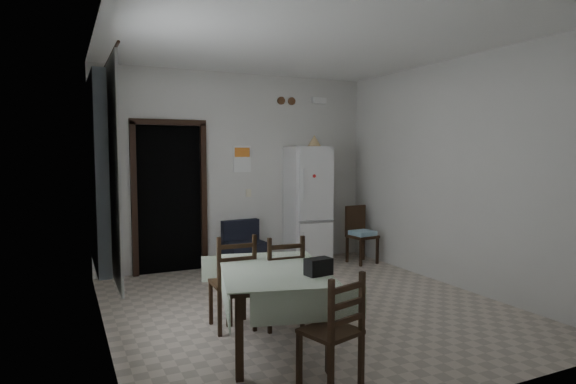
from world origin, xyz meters
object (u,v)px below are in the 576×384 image
(dining_table, at_px, (273,308))
(dining_chair_far_left, at_px, (232,281))
(navy_seat, at_px, (245,245))
(fridge, at_px, (307,205))
(corner_chair, at_px, (362,235))
(dining_chair_far_right, at_px, (280,280))
(dining_chair_near_head, at_px, (330,330))

(dining_table, distance_m, dining_chair_far_left, 0.63)
(navy_seat, relative_size, dining_table, 0.52)
(fridge, xyz_separation_m, corner_chair, (0.76, -0.40, -0.46))
(corner_chair, height_order, dining_table, corner_chair)
(dining_chair_far_left, bearing_deg, navy_seat, -110.75)
(corner_chair, bearing_deg, dining_chair_far_right, -145.95)
(fridge, relative_size, corner_chair, 2.05)
(dining_table, distance_m, dining_chair_near_head, 0.87)
(navy_seat, relative_size, dining_chair_near_head, 0.81)
(dining_chair_near_head, bearing_deg, fridge, -131.04)
(dining_chair_far_left, distance_m, dining_chair_near_head, 1.48)
(dining_table, height_order, dining_chair_far_left, dining_chair_far_left)
(dining_table, xyz_separation_m, dining_chair_near_head, (0.08, -0.86, 0.08))
(dining_chair_near_head, bearing_deg, dining_chair_far_right, -114.42)
(dining_chair_near_head, bearing_deg, navy_seat, -116.50)
(corner_chair, bearing_deg, navy_seat, 161.19)
(dining_chair_far_left, height_order, dining_chair_far_right, dining_chair_far_left)
(dining_chair_far_right, distance_m, dining_chair_near_head, 1.33)
(fridge, relative_size, dining_chair_near_head, 2.08)
(navy_seat, bearing_deg, dining_chair_far_right, -106.43)
(corner_chair, relative_size, dining_table, 0.65)
(fridge, relative_size, navy_seat, 2.56)
(fridge, distance_m, corner_chair, 0.98)
(corner_chair, relative_size, dining_chair_far_left, 0.94)
(dining_chair_far_left, xyz_separation_m, dining_chair_near_head, (0.26, -1.46, -0.04))
(dining_table, bearing_deg, dining_chair_far_right, 73.73)
(fridge, xyz_separation_m, dining_chair_far_left, (-1.96, -2.18, -0.44))
(dining_chair_far_right, bearing_deg, fridge, -118.89)
(corner_chair, xyz_separation_m, dining_chair_near_head, (-2.46, -3.23, -0.01))
(dining_chair_far_left, xyz_separation_m, dining_chair_far_right, (0.45, -0.14, -0.01))
(dining_chair_far_left, bearing_deg, fridge, -129.52)
(corner_chair, xyz_separation_m, dining_table, (-2.54, -2.37, -0.09))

